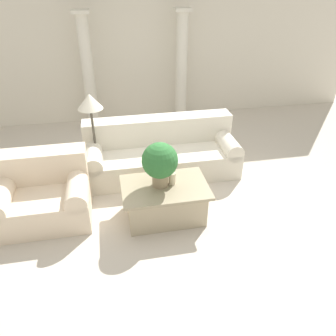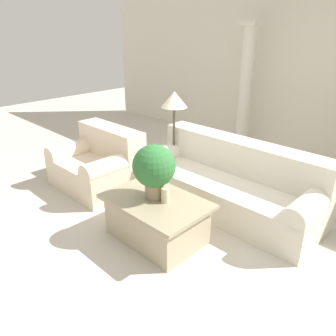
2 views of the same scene
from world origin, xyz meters
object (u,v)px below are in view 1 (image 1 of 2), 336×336
(coffee_table, at_px, (165,201))
(sofa_long, at_px, (161,152))
(floor_lamp, at_px, (90,108))
(potted_plant, at_px, (160,162))
(loveseat, at_px, (43,193))

(coffee_table, bearing_deg, sofa_long, 82.52)
(sofa_long, bearing_deg, floor_lamp, 179.04)
(floor_lamp, bearing_deg, sofa_long, -0.96)
(potted_plant, xyz_separation_m, floor_lamp, (-0.82, 1.17, 0.33))
(coffee_table, distance_m, floor_lamp, 1.75)
(coffee_table, bearing_deg, floor_lamp, 126.02)
(sofa_long, distance_m, potted_plant, 1.27)
(potted_plant, relative_size, floor_lamp, 0.44)
(floor_lamp, bearing_deg, loveseat, -130.08)
(sofa_long, relative_size, floor_lamp, 1.76)
(sofa_long, bearing_deg, loveseat, -154.46)
(sofa_long, relative_size, potted_plant, 4.03)
(sofa_long, relative_size, loveseat, 2.00)
(potted_plant, bearing_deg, coffee_table, -28.66)
(loveseat, distance_m, floor_lamp, 1.38)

